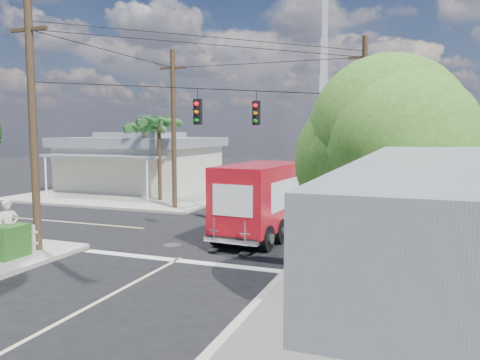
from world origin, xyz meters
The scene contains 15 objects.
ground centered at (0.00, 0.00, 0.00)m, with size 120.00×120.00×0.00m, color black.
sidewalk_ne centered at (10.88, 10.88, 0.07)m, with size 14.12×14.12×0.14m.
sidewalk_nw centered at (-10.88, 10.88, 0.07)m, with size 14.12×14.12×0.14m.
road_markings centered at (0.00, -1.47, 0.01)m, with size 32.00×32.00×0.01m.
building_nw centered at (-12.00, 12.46, 2.22)m, with size 10.80×10.20×4.30m.
radio_tower centered at (0.50, 20.00, 5.64)m, with size 0.80×0.80×17.00m.
tree_ne_front centered at (7.21, 6.76, 4.77)m, with size 4.21×4.14×6.66m.
tree_ne_back centered at (9.81, 8.96, 4.19)m, with size 3.77×3.66×5.82m.
tree_se centered at (7.01, -7.24, 4.04)m, with size 3.67×3.54×5.62m.
palm_nw_front centered at (-7.50, 7.50, 5.04)m, with size 3.01×3.08×5.59m.
palm_nw_back centered at (-9.50, 9.00, 4.67)m, with size 3.01×3.08×5.19m.
utility_poles centered at (-1.58, 1.60, 4.67)m, with size 12.00×10.68×9.00m.
vending_boxes centered at (6.50, 6.20, 0.69)m, with size 1.90×0.50×1.10m.
delivery_truck centered at (1.75, 0.48, 1.58)m, with size 2.81×7.35×3.11m.
pedestrian centered at (-5.67, -6.06, 1.10)m, with size 0.70×0.46×1.91m, color beige.
Camera 1 is at (7.62, -18.32, 4.39)m, focal length 35.00 mm.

